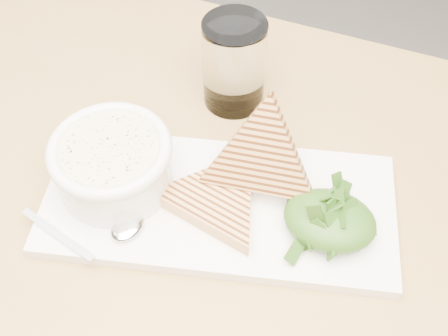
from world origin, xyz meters
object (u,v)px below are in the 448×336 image
(table_top, at_px, (80,232))
(glass_near, at_px, (232,56))
(platter, at_px, (219,205))
(glass_far, at_px, (234,64))
(soup_bowl, at_px, (114,168))

(table_top, xyz_separation_m, glass_near, (0.10, 0.26, 0.07))
(platter, bearing_deg, glass_far, 100.75)
(glass_far, bearing_deg, soup_bowl, -115.41)
(platter, distance_m, soup_bowl, 0.12)
(platter, bearing_deg, table_top, -156.46)
(platter, bearing_deg, soup_bowl, -176.36)
(platter, height_order, glass_near, glass_near)
(glass_near, xyz_separation_m, glass_far, (0.01, -0.02, 0.01))
(table_top, bearing_deg, glass_far, 64.36)
(soup_bowl, height_order, glass_far, glass_far)
(table_top, xyz_separation_m, soup_bowl, (0.03, 0.06, 0.06))
(table_top, bearing_deg, platter, 23.54)
(platter, height_order, soup_bowl, soup_bowl)
(table_top, distance_m, soup_bowl, 0.09)
(glass_far, bearing_deg, platter, -79.25)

